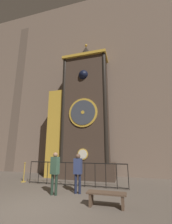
{
  "coord_description": "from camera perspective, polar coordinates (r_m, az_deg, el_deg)",
  "views": [
    {
      "loc": [
        3.03,
        -4.53,
        1.83
      ],
      "look_at": [
        0.28,
        5.25,
        4.31
      ],
      "focal_mm": 24.0,
      "sensor_mm": 36.0,
      "label": 1
    }
  ],
  "objects": [
    {
      "name": "ground_plane",
      "position": [
        5.75,
        -20.18,
        -31.53
      ],
      "size": [
        28.0,
        28.0,
        0.0
      ],
      "primitive_type": "plane",
      "color": "brown"
    },
    {
      "name": "cathedral_back_wall",
      "position": [
        12.86,
        -0.12,
        13.61
      ],
      "size": [
        24.0,
        0.32,
        15.49
      ],
      "color": "#7A6656",
      "rests_on": "ground_plane"
    },
    {
      "name": "clock_tower",
      "position": [
        10.49,
        -1.81,
        -1.15
      ],
      "size": [
        4.53,
        1.79,
        9.8
      ],
      "color": "#423328",
      "rests_on": "ground_plane"
    },
    {
      "name": "railing_fence",
      "position": [
        8.24,
        -4.22,
        -22.1
      ],
      "size": [
        5.27,
        0.05,
        1.14
      ],
      "color": "black",
      "rests_on": "ground_plane"
    },
    {
      "name": "visitor_near",
      "position": [
        6.82,
        -11.79,
        -20.48
      ],
      "size": [
        0.39,
        0.31,
        1.67
      ],
      "rotation": [
        0.0,
        0.0,
        -0.28
      ],
      "color": "#213427",
      "rests_on": "ground_plane"
    },
    {
      "name": "visitor_far",
      "position": [
        6.92,
        -3.12,
        -20.9
      ],
      "size": [
        0.34,
        0.23,
        1.6
      ],
      "rotation": [
        0.0,
        0.0,
        -0.02
      ],
      "color": "#1B213A",
      "rests_on": "ground_plane"
    },
    {
      "name": "stanchion_post",
      "position": [
        9.85,
        -22.58,
        -21.41
      ],
      "size": [
        0.28,
        0.28,
        1.05
      ],
      "color": "#B28E33",
      "rests_on": "ground_plane"
    },
    {
      "name": "visitor_bench",
      "position": [
        5.63,
        7.78,
        -29.26
      ],
      "size": [
        1.28,
        0.4,
        0.44
      ],
      "color": "brown",
      "rests_on": "ground_plane"
    }
  ]
}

